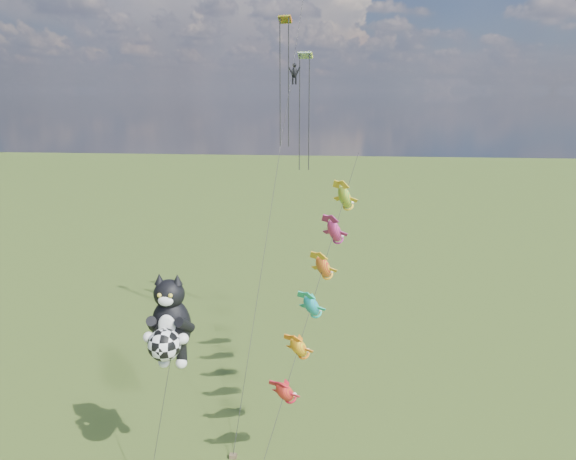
# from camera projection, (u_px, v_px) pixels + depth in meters

# --- Properties ---
(ground) EXTENTS (300.00, 300.00, 0.00)m
(ground) POSITION_uv_depth(u_px,v_px,m) (71.00, 450.00, 31.73)
(ground) COLOR #263E0F
(cat_kite_rig) EXTENTS (2.36, 4.10, 11.06)m
(cat_kite_rig) POSITION_uv_depth(u_px,v_px,m) (169.00, 325.00, 27.88)
(cat_kite_rig) COLOR brown
(cat_kite_rig) RESTS_ON ground
(fish_windsock_rig) EXTENTS (5.36, 15.12, 15.87)m
(fish_windsock_rig) POSITION_uv_depth(u_px,v_px,m) (317.00, 287.00, 31.99)
(fish_windsock_rig) COLOR brown
(fish_windsock_rig) RESTS_ON ground
(parafoil_rig) EXTENTS (3.44, 17.38, 27.39)m
(parafoil_rig) POSITION_uv_depth(u_px,v_px,m) (293.00, 84.00, 40.04)
(parafoil_rig) COLOR brown
(parafoil_rig) RESTS_ON ground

